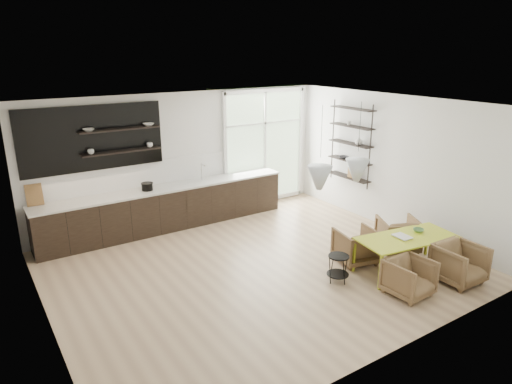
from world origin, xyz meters
name	(u,v)px	position (x,y,z in m)	size (l,w,h in m)	color
room	(252,172)	(0.58, 1.10, 1.46)	(7.02, 6.01, 2.91)	#CEAE86
kitchen_run	(163,203)	(-0.69, 2.69, 0.60)	(5.54, 0.69, 2.75)	black
right_shelving	(351,146)	(3.36, 1.17, 1.65)	(0.26, 1.22, 1.90)	black
dining_table	(407,239)	(2.10, -1.56, 0.60)	(1.87, 1.06, 0.64)	#BDCC24
armchair_back_left	(356,246)	(1.62, -0.82, 0.32)	(0.69, 0.71, 0.64)	brown
armchair_back_right	(398,234)	(2.67, -0.90, 0.33)	(0.71, 0.73, 0.67)	brown
armchair_front_left	(409,277)	(1.47, -2.14, 0.31)	(0.65, 0.67, 0.61)	brown
armchair_front_right	(459,264)	(2.53, -2.32, 0.34)	(0.72, 0.74, 0.67)	brown
wire_stool	(338,265)	(0.84, -1.19, 0.31)	(0.37, 0.37, 0.47)	black
table_book	(397,238)	(1.90, -1.51, 0.66)	(0.23, 0.31, 0.03)	white
table_bowl	(418,230)	(2.47, -1.50, 0.67)	(0.19, 0.19, 0.06)	#5D8D59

